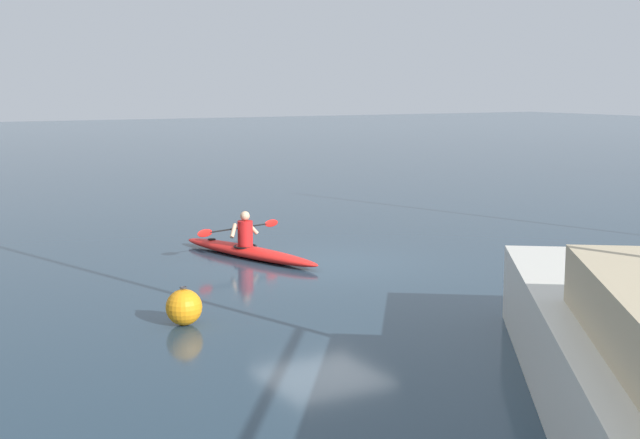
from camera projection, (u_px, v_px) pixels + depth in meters
name	position (u px, v px, depth m)	size (l,w,h in m)	color
ground_plane	(323.00, 264.00, 18.24)	(160.00, 160.00, 0.00)	#233847
kayak	(248.00, 252.00, 18.98)	(1.73, 4.31, 0.25)	red
kayaker	(244.00, 231.00, 18.99)	(2.24, 0.70, 0.77)	red
mooring_buoy_channel_marker	(184.00, 307.00, 13.58)	(0.58, 0.58, 0.62)	orange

